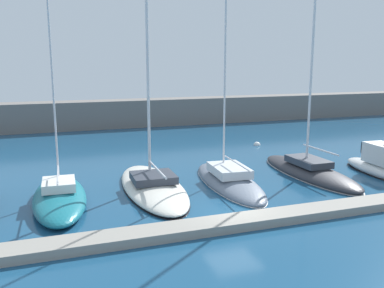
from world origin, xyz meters
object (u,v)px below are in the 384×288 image
Objects in this scene: sailboat_teal_third at (60,197)px; motorboat_white_seventh at (381,166)px; sailboat_ivory_fourth at (153,185)px; mooring_buoy_white at (257,145)px; sailboat_slate_fifth at (229,180)px; sailboat_charcoal_sixth at (309,170)px.

sailboat_teal_third reaches higher than motorboat_white_seventh.
sailboat_teal_third is at bearing 99.89° from sailboat_ivory_fourth.
sailboat_teal_third is at bearing -148.72° from mooring_buoy_white.
motorboat_white_seventh is (10.63, -1.33, 0.36)m from sailboat_slate_fifth.
sailboat_ivory_fourth is 2.61× the size of motorboat_white_seventh.
sailboat_slate_fifth is 10.72m from motorboat_white_seventh.
sailboat_slate_fifth reaches higher than mooring_buoy_white.
motorboat_white_seventh is at bearing -93.45° from sailboat_slate_fifth.
motorboat_white_seventh is at bearing -108.41° from sailboat_charcoal_sixth.
mooring_buoy_white is at bearing 18.63° from motorboat_white_seventh.
sailboat_charcoal_sixth is (5.99, 0.16, 0.10)m from sailboat_slate_fifth.
sailboat_charcoal_sixth is at bearing -89.88° from sailboat_ivory_fourth.
sailboat_charcoal_sixth is at bearing -84.74° from sailboat_slate_fifth.
sailboat_charcoal_sixth is (16.09, 0.49, -0.05)m from sailboat_teal_third.
mooring_buoy_white is at bearing -49.43° from sailboat_ivory_fourth.
sailboat_slate_fifth is 2.29× the size of motorboat_white_seventh.
sailboat_slate_fifth is (10.10, 0.33, -0.15)m from sailboat_teal_third.
sailboat_teal_third is 1.01× the size of sailboat_slate_fifth.
sailboat_charcoal_sixth reaches higher than mooring_buoy_white.
motorboat_white_seventh is at bearing -90.44° from sailboat_teal_third.
sailboat_charcoal_sixth is at bearing -98.48° from mooring_buoy_white.
sailboat_ivory_fourth is at bearing 87.11° from motorboat_white_seventh.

